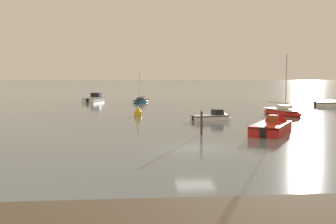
# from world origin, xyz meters

# --- Properties ---
(ground_plane) EXTENTS (800.00, 800.00, 0.00)m
(ground_plane) POSITION_xyz_m (0.00, 0.00, 0.00)
(ground_plane) COLOR slate
(sailboat_moored_0) EXTENTS (3.96, 7.08, 7.58)m
(sailboat_moored_0) POSITION_xyz_m (14.04, 22.25, 0.33)
(sailboat_moored_0) COLOR red
(sailboat_moored_0) RESTS_ON ground
(rowboat_moored_5) EXTENTS (3.89, 4.00, 0.66)m
(rowboat_moored_5) POSITION_xyz_m (31.35, 43.40, 0.18)
(rowboat_moored_5) COLOR navy
(rowboat_moored_5) RESTS_ON ground
(motorboat_moored_1) EXTENTS (5.43, 6.98, 2.31)m
(motorboat_moored_1) POSITION_xyz_m (7.79, 7.25, 0.32)
(motorboat_moored_1) COLOR red
(motorboat_moored_1) RESTS_ON ground
(motorboat_moored_2) EXTENTS (3.97, 6.58, 2.37)m
(motorboat_moored_2) POSITION_xyz_m (-10.37, 51.49, 0.36)
(motorboat_moored_2) COLOR white
(motorboat_moored_2) RESTS_ON ground
(sailboat_moored_1) EXTENTS (3.64, 5.08, 5.53)m
(sailboat_moored_1) POSITION_xyz_m (-2.23, 47.67, 0.24)
(sailboat_moored_1) COLOR #197084
(sailboat_moored_1) RESTS_ON ground
(motorboat_moored_3) EXTENTS (4.73, 2.66, 1.70)m
(motorboat_moored_3) POSITION_xyz_m (4.90, 17.39, 0.26)
(motorboat_moored_3) COLOR white
(motorboat_moored_3) RESTS_ON ground
(channel_buoy) EXTENTS (0.90, 0.90, 2.30)m
(channel_buoy) POSITION_xyz_m (-3.27, 22.65, 0.46)
(channel_buoy) COLOR gold
(channel_buoy) RESTS_ON ground
(mooring_post_near) EXTENTS (0.22, 0.22, 2.18)m
(mooring_post_near) POSITION_xyz_m (1.51, 6.44, 0.92)
(mooring_post_near) COLOR #493323
(mooring_post_near) RESTS_ON ground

